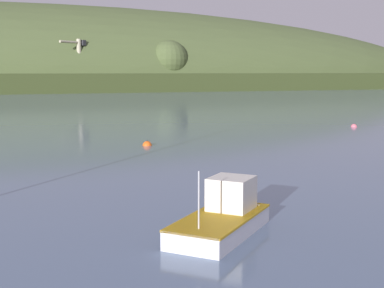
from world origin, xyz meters
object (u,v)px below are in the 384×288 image
(dockside_crane, at_px, (79,67))
(fishing_boat_moored, at_px, (226,221))
(mooring_buoy_off_fishing_boat, at_px, (354,127))
(mooring_buoy_far_upstream, at_px, (147,146))

(dockside_crane, height_order, fishing_boat_moored, dockside_crane)
(fishing_boat_moored, bearing_deg, mooring_buoy_off_fishing_boat, 3.09)
(fishing_boat_moored, bearing_deg, mooring_buoy_far_upstream, 37.66)
(dockside_crane, relative_size, mooring_buoy_far_upstream, 19.35)
(dockside_crane, relative_size, fishing_boat_moored, 2.91)
(fishing_boat_moored, distance_m, mooring_buoy_off_fishing_boat, 42.29)
(dockside_crane, height_order, mooring_buoy_off_fishing_boat, dockside_crane)
(mooring_buoy_far_upstream, bearing_deg, mooring_buoy_off_fishing_boat, 11.30)
(mooring_buoy_far_upstream, bearing_deg, fishing_boat_moored, -102.22)
(dockside_crane, bearing_deg, mooring_buoy_off_fishing_boat, 57.18)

